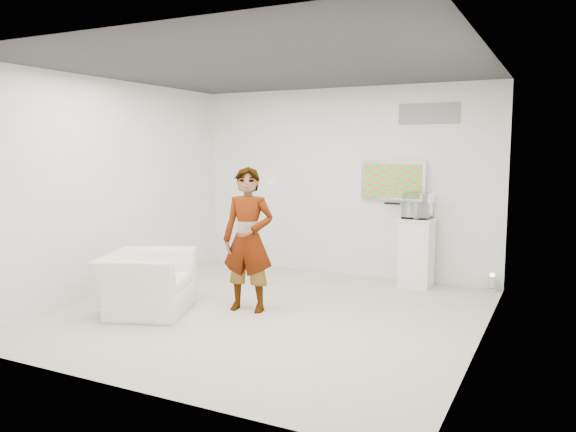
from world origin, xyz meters
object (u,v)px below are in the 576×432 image
(person, at_px, (248,240))
(floor_uplight, at_px, (492,283))
(armchair, at_px, (147,283))
(pedestal, at_px, (417,252))
(tv, at_px, (393,181))

(person, distance_m, floor_uplight, 3.63)
(armchair, relative_size, pedestal, 1.13)
(person, relative_size, pedestal, 1.78)
(tv, relative_size, floor_uplight, 3.92)
(tv, bearing_deg, person, -115.15)
(tv, distance_m, armchair, 3.99)
(pedestal, bearing_deg, floor_uplight, 8.33)
(pedestal, bearing_deg, person, -126.02)
(armchair, bearing_deg, tv, -56.44)
(tv, distance_m, person, 2.78)
(pedestal, distance_m, floor_uplight, 1.13)
(person, bearing_deg, armchair, -159.57)
(person, xyz_separation_m, pedestal, (1.60, 2.20, -0.40))
(tv, relative_size, person, 0.55)
(armchair, distance_m, pedestal, 3.91)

